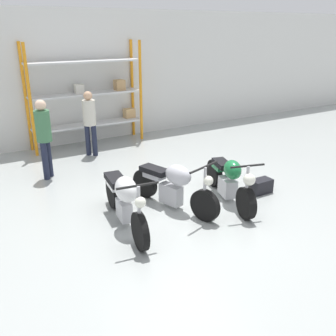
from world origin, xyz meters
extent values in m
plane|color=#9EA3A0|center=(0.00, 0.00, 0.00)|extent=(30.00, 30.00, 0.00)
cube|color=silver|center=(0.00, 5.17, 1.80)|extent=(30.00, 0.08, 3.60)
cylinder|color=orange|center=(-1.50, 4.53, 1.40)|extent=(0.08, 0.08, 2.79)
cylinder|color=orange|center=(1.53, 4.53, 1.40)|extent=(0.08, 0.08, 2.79)
cylinder|color=orange|center=(-1.50, 5.08, 1.40)|extent=(0.08, 0.08, 2.79)
cylinder|color=orange|center=(1.53, 5.08, 1.40)|extent=(0.08, 0.08, 2.79)
cube|color=silver|center=(0.01, 4.80, 0.57)|extent=(3.03, 0.55, 0.05)
cube|color=silver|center=(0.01, 4.80, 1.42)|extent=(3.03, 0.55, 0.05)
cube|color=silver|center=(0.01, 4.80, 2.27)|extent=(3.03, 0.55, 0.05)
cube|color=silver|center=(-0.14, 4.90, 1.56)|extent=(0.25, 0.24, 0.23)
cube|color=tan|center=(1.31, 4.89, 0.73)|extent=(0.33, 0.25, 0.27)
cube|color=tan|center=(0.99, 4.78, 1.59)|extent=(0.28, 0.26, 0.29)
cylinder|color=black|center=(-1.15, -0.75, 0.30)|extent=(0.17, 0.60, 0.59)
cylinder|color=black|center=(-0.96, 0.76, 0.30)|extent=(0.17, 0.60, 0.59)
cube|color=#ADADB2|center=(-1.05, 0.06, 0.27)|extent=(0.23, 0.41, 0.32)
ellipsoid|color=silver|center=(-1.07, -0.11, 0.71)|extent=(0.41, 0.60, 0.40)
cube|color=black|center=(-0.99, 0.48, 0.65)|extent=(0.35, 0.63, 0.10)
cube|color=silver|center=(-0.99, 0.50, 0.56)|extent=(0.29, 0.45, 0.12)
cylinder|color=#ADADB2|center=(-1.15, -0.73, 0.65)|extent=(0.06, 0.06, 0.71)
sphere|color=silver|center=(-1.16, -0.80, 0.79)|extent=(0.16, 0.16, 0.16)
cylinder|color=black|center=(-1.15, -0.70, 1.01)|extent=(0.63, 0.12, 0.04)
cylinder|color=black|center=(0.19, -0.51, 0.28)|extent=(0.27, 0.57, 0.56)
cylinder|color=black|center=(-0.25, 0.86, 0.28)|extent=(0.27, 0.57, 0.56)
cube|color=#ADADB2|center=(-0.04, 0.22, 0.25)|extent=(0.32, 0.47, 0.36)
ellipsoid|color=#B7B7BF|center=(0.01, 0.06, 0.68)|extent=(0.46, 0.60, 0.37)
cube|color=black|center=(-0.17, 0.61, 0.62)|extent=(0.42, 0.63, 0.10)
cube|color=#B7B7BF|center=(-0.17, 0.62, 0.53)|extent=(0.34, 0.45, 0.12)
cylinder|color=#ADADB2|center=(0.18, -0.49, 0.62)|extent=(0.06, 0.06, 0.68)
sphere|color=silver|center=(0.20, -0.56, 0.75)|extent=(0.16, 0.16, 0.16)
cylinder|color=black|center=(0.17, -0.46, 0.96)|extent=(0.70, 0.25, 0.04)
cylinder|color=black|center=(0.85, -0.79, 0.28)|extent=(0.28, 0.58, 0.56)
cylinder|color=black|center=(1.25, 0.62, 0.28)|extent=(0.28, 0.58, 0.56)
cube|color=#ADADB2|center=(1.06, -0.04, 0.25)|extent=(0.34, 0.46, 0.34)
ellipsoid|color=#196B38|center=(1.02, -0.20, 0.67)|extent=(0.40, 0.50, 0.35)
cube|color=black|center=(1.15, 0.27, 0.61)|extent=(0.37, 0.55, 0.10)
cube|color=#196B38|center=(1.18, 0.38, 0.52)|extent=(0.30, 0.40, 0.12)
cylinder|color=#ADADB2|center=(0.86, -0.77, 0.61)|extent=(0.06, 0.06, 0.66)
sphere|color=silver|center=(0.84, -0.84, 0.74)|extent=(0.21, 0.21, 0.21)
cylinder|color=black|center=(0.87, -0.75, 0.94)|extent=(0.60, 0.20, 0.04)
cylinder|color=#1E2338|center=(-0.33, 3.89, 0.40)|extent=(0.13, 0.13, 0.80)
cylinder|color=#1E2338|center=(-0.20, 3.77, 0.40)|extent=(0.13, 0.13, 0.80)
cylinder|color=beige|center=(-0.26, 3.83, 1.11)|extent=(0.45, 0.45, 0.63)
sphere|color=tan|center=(-0.26, 3.83, 1.54)|extent=(0.22, 0.22, 0.22)
cylinder|color=#1E2338|center=(-1.57, 2.90, 0.42)|extent=(0.13, 0.13, 0.84)
cylinder|color=#1E2338|center=(-1.68, 2.76, 0.42)|extent=(0.13, 0.13, 0.84)
cylinder|color=#3F724C|center=(-1.62, 2.83, 1.17)|extent=(0.45, 0.45, 0.66)
sphere|color=beige|center=(-1.62, 2.83, 1.61)|extent=(0.23, 0.23, 0.23)
cube|color=black|center=(1.83, -0.14, 0.14)|extent=(0.44, 0.26, 0.28)
camera|label=1|loc=(-3.25, -5.10, 3.10)|focal=40.00mm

